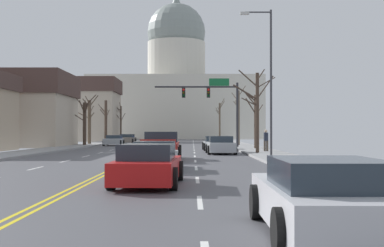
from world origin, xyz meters
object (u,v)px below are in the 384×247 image
object	(u,v)px
pickup_truck_near_02	(160,147)
sedan_oncoming_01	(126,139)
sedan_near_00	(214,144)
sedan_near_04	(147,166)
sedan_near_03	(154,156)
sedan_oncoming_00	(113,141)
pedestrian_00	(265,139)
sedan_near_05	(323,198)
signal_gantry	(213,98)
sedan_oncoming_02	(158,137)
street_lamp_right	(267,71)
sedan_near_01	(220,145)

from	to	relation	value
pickup_truck_near_02	sedan_oncoming_01	distance (m)	38.05
sedan_near_00	sedan_near_04	world-z (taller)	sedan_near_04
sedan_near_03	sedan_oncoming_00	distance (m)	35.45
pickup_truck_near_02	pedestrian_00	size ratio (longest dim) A/B	3.45
sedan_near_00	sedan_oncoming_00	xyz separation A→B (m)	(-10.63, 13.37, -0.00)
sedan_oncoming_01	pedestrian_00	bearing A→B (deg)	-64.19
sedan_near_03	sedan_near_05	world-z (taller)	sedan_near_05
signal_gantry	sedan_oncoming_00	world-z (taller)	signal_gantry
sedan_near_04	signal_gantry	bearing A→B (deg)	84.09
signal_gantry	pedestrian_00	size ratio (longest dim) A/B	5.00
sedan_oncoming_02	pedestrian_00	bearing A→B (deg)	-75.84
sedan_near_03	pedestrian_00	distance (m)	17.39
sedan_near_04	pedestrian_00	world-z (taller)	pedestrian_00
signal_gantry	sedan_near_05	size ratio (longest dim) A/B	1.77
sedan_oncoming_01	pedestrian_00	world-z (taller)	pedestrian_00
pickup_truck_near_02	sedan_near_03	world-z (taller)	pickup_truck_near_02
sedan_near_03	sedan_oncoming_01	world-z (taller)	sedan_oncoming_01
sedan_near_00	sedan_near_05	distance (m)	34.69
pedestrian_00	street_lamp_right	bearing A→B (deg)	-97.39
street_lamp_right	pickup_truck_near_02	size ratio (longest dim) A/B	1.65
sedan_oncoming_01	sedan_oncoming_02	bearing A→B (deg)	76.87
sedan_oncoming_00	pedestrian_00	xyz separation A→B (m)	(14.13, -18.81, 0.46)
sedan_near_03	sedan_oncoming_01	bearing A→B (deg)	98.85
street_lamp_right	sedan_near_01	world-z (taller)	street_lamp_right
street_lamp_right	sedan_oncoming_01	size ratio (longest dim) A/B	2.09
sedan_near_00	sedan_oncoming_00	world-z (taller)	sedan_near_00
pickup_truck_near_02	sedan_near_05	distance (m)	21.05
sedan_near_04	sedan_near_05	xyz separation A→B (m)	(3.37, -7.33, -0.01)
sedan_near_04	sedan_near_05	distance (m)	8.06
sedan_oncoming_00	sedan_oncoming_01	bearing A→B (deg)	89.13
sedan_near_04	sedan_oncoming_01	distance (m)	51.32
sedan_near_04	pedestrian_00	bearing A→B (deg)	72.83
signal_gantry	sedan_oncoming_00	distance (m)	14.23
sedan_near_04	sedan_near_01	bearing A→B (deg)	80.78
signal_gantry	pedestrian_00	bearing A→B (deg)	-71.79
sedan_near_01	pedestrian_00	distance (m)	3.65
sedan_near_00	pedestrian_00	distance (m)	6.48
sedan_near_00	sedan_oncoming_00	bearing A→B (deg)	128.49
street_lamp_right	sedan_oncoming_00	xyz separation A→B (m)	(-13.35, 24.86, -4.79)
sedan_oncoming_01	sedan_oncoming_02	world-z (taller)	sedan_oncoming_02
sedan_near_01	sedan_near_00	bearing A→B (deg)	90.75
sedan_near_00	pickup_truck_near_02	distance (m)	14.47
sedan_near_04	street_lamp_right	bearing A→B (deg)	69.33
sedan_near_05	sedan_oncoming_00	world-z (taller)	sedan_near_05
street_lamp_right	pedestrian_00	xyz separation A→B (m)	(0.78, 6.05, -4.32)
pickup_truck_near_02	sedan_near_00	bearing A→B (deg)	75.13
sedan_near_01	pickup_truck_near_02	bearing A→B (deg)	-117.41
sedan_oncoming_02	pedestrian_00	size ratio (longest dim) A/B	2.90
signal_gantry	pedestrian_00	xyz separation A→B (m)	(3.43, -10.42, -3.70)
signal_gantry	sedan_oncoming_00	bearing A→B (deg)	141.89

